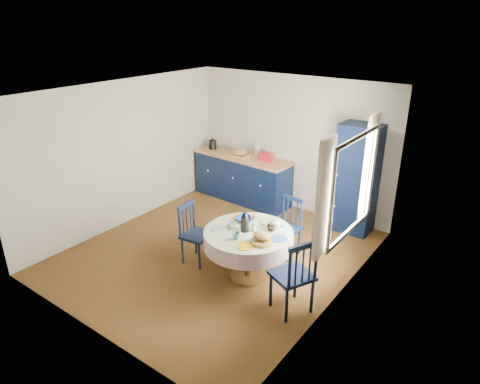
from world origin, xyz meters
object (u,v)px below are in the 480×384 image
object	(u,v)px
chair_left	(195,233)
chair_far	(287,226)
mug_a	(231,225)
chair_right	(294,275)
dining_table	(249,239)
mug_b	(236,236)
mug_d	(253,217)
mug_c	(272,227)
pantry_cabinet	(356,179)
cobalt_bowl	(245,219)
kitchen_counter	(243,177)

from	to	relation	value
chair_left	chair_far	xyz separation A→B (m)	(0.99, 1.00, -0.00)
mug_a	chair_right	bearing A→B (deg)	-10.92
chair_left	dining_table	bearing A→B (deg)	-89.20
dining_table	mug_a	size ratio (longest dim) A/B	10.25
mug_a	mug_b	xyz separation A→B (m)	(0.25, -0.23, -0.00)
chair_left	mug_d	xyz separation A→B (m)	(0.77, 0.41, 0.32)
chair_left	mug_c	size ratio (longest dim) A/B	6.99
chair_right	pantry_cabinet	bearing A→B (deg)	-148.17
mug_a	cobalt_bowl	xyz separation A→B (m)	(0.04, 0.29, -0.01)
mug_b	mug_d	xyz separation A→B (m)	(-0.14, 0.60, 0.00)
mug_b	mug_c	distance (m)	0.55
chair_right	mug_c	distance (m)	0.83
dining_table	mug_a	xyz separation A→B (m)	(-0.27, -0.06, 0.17)
kitchen_counter	mug_b	size ratio (longest dim) A/B	20.59
mug_c	mug_d	size ratio (longest dim) A/B	1.29
mug_a	kitchen_counter	bearing A→B (deg)	122.35
kitchen_counter	chair_right	bearing A→B (deg)	-41.36
pantry_cabinet	dining_table	xyz separation A→B (m)	(-0.59, -2.27, -0.31)
mug_a	mug_b	size ratio (longest dim) A/B	1.18
chair_left	chair_right	distance (m)	1.80
pantry_cabinet	chair_left	world-z (taller)	pantry_cabinet
dining_table	mug_c	size ratio (longest dim) A/B	9.30
mug_a	cobalt_bowl	size ratio (longest dim) A/B	0.45
chair_right	mug_b	distance (m)	0.92
cobalt_bowl	chair_left	bearing A→B (deg)	-155.14
pantry_cabinet	mug_d	distance (m)	2.09
kitchen_counter	chair_far	distance (m)	2.21
kitchen_counter	mug_d	world-z (taller)	kitchen_counter
kitchen_counter	mug_d	size ratio (longest dim) A/B	20.33
chair_right	mug_b	bearing A→B (deg)	-63.93
cobalt_bowl	dining_table	bearing A→B (deg)	-45.63
chair_far	mug_b	distance (m)	1.24
mug_b	dining_table	bearing A→B (deg)	87.21
chair_far	mug_d	bearing A→B (deg)	-106.45
pantry_cabinet	chair_far	xyz separation A→B (m)	(-0.52, -1.36, -0.47)
chair_far	mug_b	xyz separation A→B (m)	(-0.08, -1.19, 0.33)
dining_table	chair_far	bearing A→B (deg)	85.72
pantry_cabinet	mug_d	size ratio (longest dim) A/B	18.23
mug_d	chair_left	bearing A→B (deg)	-151.74
chair_left	mug_a	bearing A→B (deg)	-91.74
dining_table	chair_far	distance (m)	0.93
dining_table	mug_c	xyz separation A→B (m)	(0.24, 0.21, 0.17)
dining_table	chair_right	size ratio (longest dim) A/B	1.17
kitchen_counter	chair_left	size ratio (longest dim) A/B	2.26
kitchen_counter	dining_table	bearing A→B (deg)	-49.71
dining_table	chair_far	world-z (taller)	dining_table
chair_far	mug_a	bearing A→B (deg)	-104.72
kitchen_counter	chair_right	world-z (taller)	kitchen_counter
kitchen_counter	cobalt_bowl	size ratio (longest dim) A/B	7.91
chair_far	chair_right	size ratio (longest dim) A/B	0.87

